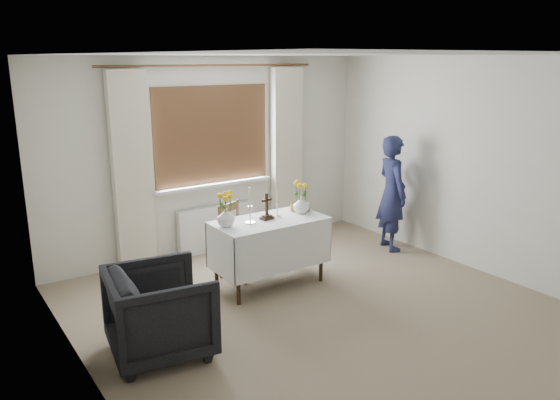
{
  "coord_description": "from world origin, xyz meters",
  "views": [
    {
      "loc": [
        -3.18,
        -3.7,
        2.48
      ],
      "look_at": [
        -0.06,
        0.86,
        1.03
      ],
      "focal_mm": 35.0,
      "sensor_mm": 36.0,
      "label": 1
    }
  ],
  "objects_px": {
    "flower_vase_left": "(226,217)",
    "wooden_cross": "(267,206)",
    "person": "(392,193)",
    "armchair": "(160,312)",
    "flower_vase_right": "(301,205)",
    "altar_table": "(270,253)",
    "wooden_chair": "(241,241)"
  },
  "relations": [
    {
      "from": "wooden_chair",
      "to": "wooden_cross",
      "type": "xyz_separation_m",
      "value": [
        0.12,
        -0.36,
        0.48
      ]
    },
    {
      "from": "flower_vase_right",
      "to": "wooden_cross",
      "type": "bearing_deg",
      "value": 178.56
    },
    {
      "from": "flower_vase_left",
      "to": "wooden_chair",
      "type": "bearing_deg",
      "value": 42.14
    },
    {
      "from": "armchair",
      "to": "wooden_cross",
      "type": "relative_size",
      "value": 2.89
    },
    {
      "from": "altar_table",
      "to": "armchair",
      "type": "bearing_deg",
      "value": -156.23
    },
    {
      "from": "armchair",
      "to": "flower_vase_right",
      "type": "relative_size",
      "value": 4.31
    },
    {
      "from": "wooden_cross",
      "to": "flower_vase_left",
      "type": "bearing_deg",
      "value": 169.24
    },
    {
      "from": "wooden_chair",
      "to": "flower_vase_right",
      "type": "height_order",
      "value": "flower_vase_right"
    },
    {
      "from": "wooden_chair",
      "to": "person",
      "type": "bearing_deg",
      "value": -31.6
    },
    {
      "from": "wooden_cross",
      "to": "flower_vase_right",
      "type": "distance_m",
      "value": 0.46
    },
    {
      "from": "flower_vase_right",
      "to": "armchair",
      "type": "bearing_deg",
      "value": -160.57
    },
    {
      "from": "wooden_chair",
      "to": "armchair",
      "type": "bearing_deg",
      "value": -166.92
    },
    {
      "from": "person",
      "to": "wooden_chair",
      "type": "bearing_deg",
      "value": 99.57
    },
    {
      "from": "flower_vase_right",
      "to": "altar_table",
      "type": "bearing_deg",
      "value": -177.36
    },
    {
      "from": "flower_vase_left",
      "to": "wooden_cross",
      "type": "bearing_deg",
      "value": -3.14
    },
    {
      "from": "altar_table",
      "to": "armchair",
      "type": "relative_size",
      "value": 1.47
    },
    {
      "from": "flower_vase_left",
      "to": "person",
      "type": "bearing_deg",
      "value": 1.28
    },
    {
      "from": "wooden_chair",
      "to": "flower_vase_right",
      "type": "xyz_separation_m",
      "value": [
        0.58,
        -0.38,
        0.43
      ]
    },
    {
      "from": "armchair",
      "to": "wooden_cross",
      "type": "bearing_deg",
      "value": -56.63
    },
    {
      "from": "armchair",
      "to": "flower_vase_right",
      "type": "bearing_deg",
      "value": -62.11
    },
    {
      "from": "wooden_chair",
      "to": "flower_vase_right",
      "type": "relative_size",
      "value": 4.43
    },
    {
      "from": "altar_table",
      "to": "wooden_chair",
      "type": "height_order",
      "value": "wooden_chair"
    },
    {
      "from": "wooden_chair",
      "to": "flower_vase_left",
      "type": "xyz_separation_m",
      "value": [
        -0.37,
        -0.34,
        0.43
      ]
    },
    {
      "from": "armchair",
      "to": "person",
      "type": "xyz_separation_m",
      "value": [
        3.55,
        0.8,
        0.37
      ]
    },
    {
      "from": "wooden_chair",
      "to": "flower_vase_right",
      "type": "distance_m",
      "value": 0.81
    },
    {
      "from": "altar_table",
      "to": "wooden_cross",
      "type": "bearing_deg",
      "value": 109.44
    },
    {
      "from": "person",
      "to": "wooden_cross",
      "type": "height_order",
      "value": "person"
    },
    {
      "from": "person",
      "to": "wooden_cross",
      "type": "distance_m",
      "value": 2.01
    },
    {
      "from": "person",
      "to": "flower_vase_right",
      "type": "distance_m",
      "value": 1.55
    },
    {
      "from": "flower_vase_right",
      "to": "wooden_chair",
      "type": "bearing_deg",
      "value": 146.92
    },
    {
      "from": "person",
      "to": "wooden_cross",
      "type": "relative_size",
      "value": 5.19
    },
    {
      "from": "wooden_chair",
      "to": "flower_vase_right",
      "type": "bearing_deg",
      "value": -57.12
    }
  ]
}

